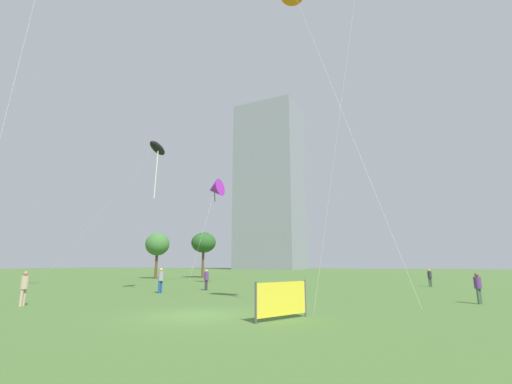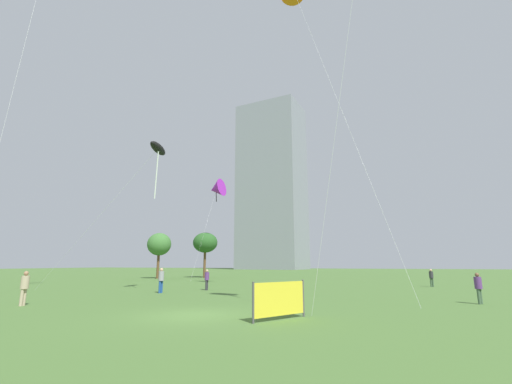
{
  "view_description": "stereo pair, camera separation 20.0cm",
  "coord_description": "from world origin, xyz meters",
  "px_view_note": "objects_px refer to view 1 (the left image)",
  "views": [
    {
      "loc": [
        7.11,
        -12.93,
        2.05
      ],
      "look_at": [
        -0.75,
        9.18,
        6.97
      ],
      "focal_mm": 24.01,
      "sensor_mm": 36.0,
      "label": 1
    },
    {
      "loc": [
        7.3,
        -12.87,
        2.05
      ],
      "look_at": [
        -0.75,
        9.18,
        6.97
      ],
      "focal_mm": 24.01,
      "sensor_mm": 36.0,
      "label": 2
    }
  ],
  "objects_px": {
    "person_standing_2": "(24,286)",
    "person_standing_4": "(206,278)",
    "person_standing_0": "(430,276)",
    "park_tree_0": "(157,244)",
    "kite_flying_3": "(157,149)",
    "kite_flying_4": "(215,189)",
    "distant_highrise_0": "(270,185)",
    "person_standing_3": "(478,286)",
    "park_tree_2": "(204,243)",
    "person_standing_1": "(161,279)",
    "event_banner": "(282,299)"
  },
  "relations": [
    {
      "from": "person_standing_2",
      "to": "person_standing_4",
      "type": "bearing_deg",
      "value": -26.16
    },
    {
      "from": "person_standing_0",
      "to": "park_tree_0",
      "type": "relative_size",
      "value": 0.25
    },
    {
      "from": "person_standing_4",
      "to": "kite_flying_3",
      "type": "relative_size",
      "value": 0.14
    },
    {
      "from": "person_standing_2",
      "to": "person_standing_4",
      "type": "height_order",
      "value": "person_standing_2"
    },
    {
      "from": "person_standing_0",
      "to": "park_tree_0",
      "type": "xyz_separation_m",
      "value": [
        -33.87,
        6.07,
        3.82
      ]
    },
    {
      "from": "park_tree_0",
      "to": "kite_flying_4",
      "type": "bearing_deg",
      "value": 16.16
    },
    {
      "from": "distant_highrise_0",
      "to": "kite_flying_4",
      "type": "bearing_deg",
      "value": -71.34
    },
    {
      "from": "person_standing_3",
      "to": "kite_flying_3",
      "type": "relative_size",
      "value": 0.14
    },
    {
      "from": "park_tree_2",
      "to": "distant_highrise_0",
      "type": "distance_m",
      "value": 83.89
    },
    {
      "from": "person_standing_3",
      "to": "person_standing_1",
      "type": "bearing_deg",
      "value": 131.05
    },
    {
      "from": "person_standing_2",
      "to": "distant_highrise_0",
      "type": "height_order",
      "value": "distant_highrise_0"
    },
    {
      "from": "person_standing_2",
      "to": "distant_highrise_0",
      "type": "distance_m",
      "value": 118.06
    },
    {
      "from": "person_standing_4",
      "to": "person_standing_0",
      "type": "bearing_deg",
      "value": -54.98
    },
    {
      "from": "person_standing_3",
      "to": "person_standing_4",
      "type": "relative_size",
      "value": 0.99
    },
    {
      "from": "person_standing_2",
      "to": "distant_highrise_0",
      "type": "bearing_deg",
      "value": 1.81
    },
    {
      "from": "kite_flying_4",
      "to": "person_standing_0",
      "type": "bearing_deg",
      "value": -17.65
    },
    {
      "from": "event_banner",
      "to": "person_standing_4",
      "type": "bearing_deg",
      "value": 128.34
    },
    {
      "from": "person_standing_3",
      "to": "park_tree_2",
      "type": "relative_size",
      "value": 0.24
    },
    {
      "from": "kite_flying_4",
      "to": "park_tree_2",
      "type": "xyz_separation_m",
      "value": [
        -2.9,
        2.45,
        -7.62
      ]
    },
    {
      "from": "person_standing_3",
      "to": "park_tree_0",
      "type": "distance_m",
      "value": 40.12
    },
    {
      "from": "distant_highrise_0",
      "to": "park_tree_0",
      "type": "bearing_deg",
      "value": -76.87
    },
    {
      "from": "kite_flying_3",
      "to": "kite_flying_4",
      "type": "distance_m",
      "value": 23.05
    },
    {
      "from": "kite_flying_4",
      "to": "park_tree_2",
      "type": "distance_m",
      "value": 8.51
    },
    {
      "from": "park_tree_0",
      "to": "person_standing_1",
      "type": "bearing_deg",
      "value": -53.65
    },
    {
      "from": "person_standing_1",
      "to": "kite_flying_4",
      "type": "bearing_deg",
      "value": -148.5
    },
    {
      "from": "distant_highrise_0",
      "to": "event_banner",
      "type": "relative_size",
      "value": 27.85
    },
    {
      "from": "event_banner",
      "to": "person_standing_0",
      "type": "bearing_deg",
      "value": 70.98
    },
    {
      "from": "person_standing_3",
      "to": "kite_flying_3",
      "type": "height_order",
      "value": "kite_flying_3"
    },
    {
      "from": "person_standing_1",
      "to": "event_banner",
      "type": "distance_m",
      "value": 14.17
    },
    {
      "from": "person_standing_3",
      "to": "kite_flying_3",
      "type": "distance_m",
      "value": 23.02
    },
    {
      "from": "person_standing_3",
      "to": "event_banner",
      "type": "xyz_separation_m",
      "value": [
        -8.33,
        -8.37,
        -0.16
      ]
    },
    {
      "from": "kite_flying_3",
      "to": "distant_highrise_0",
      "type": "bearing_deg",
      "value": 102.43
    },
    {
      "from": "person_standing_4",
      "to": "event_banner",
      "type": "height_order",
      "value": "person_standing_4"
    },
    {
      "from": "kite_flying_3",
      "to": "park_tree_0",
      "type": "height_order",
      "value": "kite_flying_3"
    },
    {
      "from": "kite_flying_3",
      "to": "distant_highrise_0",
      "type": "height_order",
      "value": "distant_highrise_0"
    },
    {
      "from": "event_banner",
      "to": "person_standing_1",
      "type": "bearing_deg",
      "value": 143.06
    },
    {
      "from": "person_standing_2",
      "to": "event_banner",
      "type": "height_order",
      "value": "person_standing_2"
    },
    {
      "from": "kite_flying_3",
      "to": "event_banner",
      "type": "bearing_deg",
      "value": -34.93
    },
    {
      "from": "person_standing_0",
      "to": "park_tree_2",
      "type": "height_order",
      "value": "park_tree_2"
    },
    {
      "from": "park_tree_2",
      "to": "person_standing_3",
      "type": "bearing_deg",
      "value": -40.1
    },
    {
      "from": "park_tree_0",
      "to": "distant_highrise_0",
      "type": "height_order",
      "value": "distant_highrise_0"
    },
    {
      "from": "person_standing_1",
      "to": "park_tree_2",
      "type": "distance_m",
      "value": 27.01
    },
    {
      "from": "park_tree_0",
      "to": "distant_highrise_0",
      "type": "relative_size",
      "value": 0.1
    },
    {
      "from": "distant_highrise_0",
      "to": "event_banner",
      "type": "distance_m",
      "value": 121.03
    },
    {
      "from": "person_standing_4",
      "to": "park_tree_0",
      "type": "distance_m",
      "value": 23.79
    },
    {
      "from": "person_standing_2",
      "to": "person_standing_4",
      "type": "distance_m",
      "value": 12.81
    },
    {
      "from": "park_tree_2",
      "to": "distant_highrise_0",
      "type": "relative_size",
      "value": 0.1
    },
    {
      "from": "person_standing_4",
      "to": "park_tree_2",
      "type": "height_order",
      "value": "park_tree_2"
    },
    {
      "from": "person_standing_4",
      "to": "kite_flying_3",
      "type": "height_order",
      "value": "kite_flying_3"
    },
    {
      "from": "kite_flying_3",
      "to": "distant_highrise_0",
      "type": "xyz_separation_m",
      "value": [
        -22.68,
        102.87,
        21.16
      ]
    }
  ]
}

